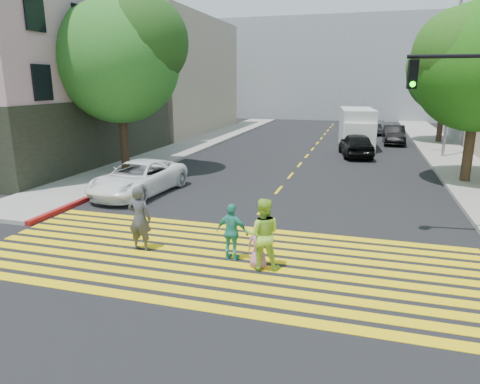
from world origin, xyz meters
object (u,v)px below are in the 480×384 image
at_px(pedestrian_child, 259,245).
at_px(white_sedan, 138,178).
at_px(pedestrian_man, 140,218).
at_px(pedestrian_extra, 232,232).
at_px(silver_car, 369,125).
at_px(dark_car_parked, 394,135).
at_px(pedestrian_woman, 263,234).
at_px(white_van, 357,129).
at_px(tree_left, 120,55).
at_px(tree_right_far, 448,70).
at_px(dark_car_near, 356,145).

xyz_separation_m(pedestrian_child, white_sedan, (-6.52, 5.67, 0.09)).
relative_size(pedestrian_man, pedestrian_extra, 1.20).
distance_m(silver_car, dark_car_parked, 6.57).
distance_m(pedestrian_woman, white_van, 21.70).
distance_m(pedestrian_woman, pedestrian_child, 0.34).
bearing_deg(pedestrian_woman, dark_car_parked, -111.85).
height_order(tree_left, dark_car_parked, tree_left).
height_order(pedestrian_extra, white_sedan, pedestrian_extra).
height_order(pedestrian_child, dark_car_parked, dark_car_parked).
relative_size(tree_right_far, pedestrian_child, 6.77).
xyz_separation_m(pedestrian_extra, white_sedan, (-5.74, 5.39, -0.08)).
xyz_separation_m(tree_left, pedestrian_child, (9.35, -9.56, -5.23)).
bearing_deg(silver_car, pedestrian_child, 76.77).
bearing_deg(tree_left, white_sedan, -53.97).
xyz_separation_m(pedestrian_man, pedestrian_extra, (2.64, 0.07, -0.15)).
xyz_separation_m(pedestrian_child, silver_car, (2.64, 30.53, 0.13)).
height_order(tree_left, white_van, tree_left).
height_order(pedestrian_man, pedestrian_woman, pedestrian_man).
distance_m(white_sedan, dark_car_parked, 21.54).
height_order(pedestrian_extra, silver_car, pedestrian_extra).
height_order(tree_left, pedestrian_extra, tree_left).
bearing_deg(dark_car_parked, pedestrian_man, -108.71).
height_order(tree_right_far, pedestrian_woman, tree_right_far).
height_order(tree_right_far, dark_car_near, tree_right_far).
distance_m(dark_car_near, silver_car, 12.89).
bearing_deg(pedestrian_extra, pedestrian_man, 9.06).
distance_m(tree_left, silver_car, 24.69).
bearing_deg(dark_car_parked, tree_left, -133.85).
xyz_separation_m(pedestrian_child, pedestrian_extra, (-0.78, 0.28, 0.17)).
height_order(dark_car_near, silver_car, dark_car_near).
bearing_deg(dark_car_parked, pedestrian_woman, -100.70).
relative_size(white_sedan, dark_car_near, 1.12).
height_order(silver_car, white_van, white_van).
xyz_separation_m(tree_left, white_sedan, (2.83, -3.89, -5.14)).
bearing_deg(pedestrian_man, dark_car_parked, -109.02).
distance_m(tree_left, pedestrian_child, 14.36).
distance_m(pedestrian_man, pedestrian_woman, 3.54).
distance_m(pedestrian_man, white_sedan, 6.28).
xyz_separation_m(tree_right_far, pedestrian_extra, (-8.58, -25.14, -4.61)).
distance_m(tree_left, pedestrian_woman, 14.35).
bearing_deg(tree_right_far, white_van, -147.45).
bearing_deg(silver_car, white_sedan, 61.47).
relative_size(tree_left, pedestrian_woman, 4.74).
relative_size(pedestrian_child, dark_car_parked, 0.28).
bearing_deg(pedestrian_extra, silver_car, -88.80).
bearing_deg(silver_car, dark_car_near, 78.37).
xyz_separation_m(pedestrian_child, dark_car_parked, (4.45, 24.21, 0.10)).
xyz_separation_m(pedestrian_man, pedestrian_woman, (3.53, -0.26, -0.00)).
distance_m(pedestrian_woman, silver_car, 30.68).
distance_m(tree_right_far, pedestrian_extra, 26.96).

